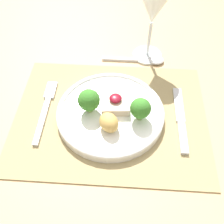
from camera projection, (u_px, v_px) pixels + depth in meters
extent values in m
plane|color=gray|center=(111.00, 215.00, 1.19)|extent=(8.00, 8.00, 0.00)
cube|color=tan|center=(110.00, 120.00, 0.62)|extent=(1.11, 1.23, 0.03)
cylinder|color=tan|center=(19.00, 70.00, 1.27)|extent=(0.06, 0.06, 0.72)
cylinder|color=tan|center=(221.00, 79.00, 1.23)|extent=(0.06, 0.06, 0.72)
cube|color=#9E895B|center=(110.00, 116.00, 0.60)|extent=(0.44, 0.34, 0.00)
cylinder|color=white|center=(112.00, 115.00, 0.59)|extent=(0.24, 0.24, 0.02)
torus|color=white|center=(112.00, 113.00, 0.59)|extent=(0.24, 0.24, 0.01)
cube|color=beige|center=(115.00, 103.00, 0.59)|extent=(0.07, 0.07, 0.02)
ellipsoid|color=maroon|center=(116.00, 98.00, 0.58)|extent=(0.03, 0.03, 0.01)
cylinder|color=#84B256|center=(140.00, 115.00, 0.57)|extent=(0.01, 0.01, 0.02)
sphere|color=#387A28|center=(141.00, 108.00, 0.55)|extent=(0.04, 0.04, 0.04)
cylinder|color=#84B256|center=(89.00, 109.00, 0.58)|extent=(0.01, 0.01, 0.02)
sphere|color=#387A28|center=(89.00, 101.00, 0.56)|extent=(0.05, 0.05, 0.05)
ellipsoid|color=tan|center=(108.00, 122.00, 0.55)|extent=(0.06, 0.06, 0.04)
cube|color=silver|center=(42.00, 120.00, 0.59)|extent=(0.01, 0.13, 0.01)
cube|color=silver|center=(51.00, 90.00, 0.65)|extent=(0.02, 0.05, 0.01)
cube|color=silver|center=(183.00, 137.00, 0.56)|extent=(0.02, 0.08, 0.01)
cube|color=silver|center=(179.00, 104.00, 0.62)|extent=(0.02, 0.10, 0.00)
cube|color=silver|center=(126.00, 60.00, 0.72)|extent=(0.13, 0.01, 0.01)
ellipsoid|color=silver|center=(156.00, 60.00, 0.72)|extent=(0.04, 0.04, 0.01)
cylinder|color=white|center=(147.00, 55.00, 0.73)|extent=(0.08, 0.08, 0.01)
cylinder|color=white|center=(149.00, 39.00, 0.69)|extent=(0.01, 0.01, 0.10)
cone|color=white|center=(154.00, 7.00, 0.62)|extent=(0.08, 0.08, 0.08)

